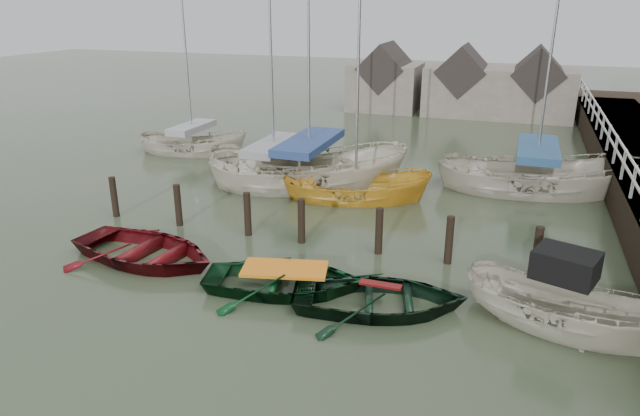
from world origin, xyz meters
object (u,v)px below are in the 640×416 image
at_px(motorboat, 557,324).
at_px(sailboat_a, 275,180).
at_px(sailboat_b, 310,185).
at_px(sailboat_c, 355,199).
at_px(rowboat_green, 285,290).
at_px(rowboat_red, 146,261).
at_px(rowboat_dkgreen, 380,309).
at_px(sailboat_d, 533,190).
at_px(sailboat_e, 194,152).

height_order(motorboat, sailboat_a, sailboat_a).
distance_m(motorboat, sailboat_b, 11.94).
distance_m(sailboat_b, sailboat_c, 2.35).
relative_size(rowboat_green, sailboat_c, 0.38).
height_order(rowboat_red, motorboat, motorboat).
height_order(rowboat_green, sailboat_c, sailboat_c).
bearing_deg(sailboat_a, motorboat, -114.62).
relative_size(rowboat_green, rowboat_dkgreen, 0.99).
bearing_deg(sailboat_a, sailboat_c, -92.41).
bearing_deg(sailboat_d, motorboat, 175.13).
distance_m(motorboat, sailboat_e, 19.43).
bearing_deg(sailboat_b, rowboat_red, 142.44).
bearing_deg(sailboat_c, sailboat_b, 53.91).
relative_size(rowboat_red, rowboat_dkgreen, 1.09).
height_order(rowboat_red, rowboat_dkgreen, rowboat_red).
height_order(rowboat_green, sailboat_b, sailboat_b).
xyz_separation_m(sailboat_a, sailboat_e, (-5.56, 2.94, 0.01)).
xyz_separation_m(rowboat_red, sailboat_b, (1.99, 8.04, 0.06)).
xyz_separation_m(motorboat, sailboat_b, (-8.90, 7.96, -0.03)).
height_order(sailboat_a, sailboat_d, sailboat_d).
xyz_separation_m(sailboat_a, sailboat_b, (1.56, -0.11, -0.00)).
bearing_deg(rowboat_green, sailboat_a, 11.85).
bearing_deg(sailboat_a, rowboat_green, -141.77).
xyz_separation_m(rowboat_red, sailboat_e, (-5.13, 11.09, 0.07)).
bearing_deg(rowboat_red, rowboat_green, -86.19).
relative_size(rowboat_dkgreen, sailboat_c, 0.39).
bearing_deg(sailboat_d, sailboat_e, 79.24).
height_order(rowboat_red, sailboat_b, sailboat_b).
distance_m(sailboat_b, sailboat_d, 8.68).
bearing_deg(sailboat_d, rowboat_red, 126.95).
xyz_separation_m(motorboat, sailboat_c, (-6.74, 7.04, -0.07)).
xyz_separation_m(motorboat, sailboat_a, (-10.46, 8.06, -0.03)).
bearing_deg(sailboat_a, sailboat_b, -80.90).
xyz_separation_m(rowboat_red, sailboat_a, (0.42, 8.15, 0.06)).
distance_m(rowboat_red, sailboat_e, 12.22).
xyz_separation_m(rowboat_dkgreen, sailboat_a, (-6.48, 8.59, 0.06)).
bearing_deg(rowboat_green, motorboat, -99.97).
xyz_separation_m(rowboat_dkgreen, sailboat_c, (-2.76, 7.57, 0.02)).
relative_size(motorboat, sailboat_a, 0.43).
distance_m(rowboat_dkgreen, motorboat, 4.01).
distance_m(rowboat_green, motorboat, 6.49).
distance_m(rowboat_dkgreen, sailboat_c, 8.05).
relative_size(rowboat_red, rowboat_green, 1.10).
xyz_separation_m(rowboat_green, sailboat_d, (5.98, 10.55, 0.06)).
xyz_separation_m(rowboat_dkgreen, sailboat_e, (-12.04, 11.53, 0.07)).
relative_size(rowboat_dkgreen, motorboat, 0.87).
bearing_deg(rowboat_green, rowboat_red, 72.71).
bearing_deg(sailboat_a, sailboat_d, -65.07).
relative_size(rowboat_green, sailboat_d, 0.33).
bearing_deg(sailboat_b, sailboat_e, 43.15).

